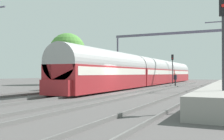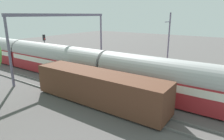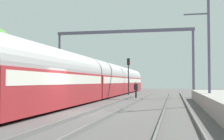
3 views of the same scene
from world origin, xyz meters
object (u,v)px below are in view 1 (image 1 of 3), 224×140
object	(u,v)px
catenary_gantry	(167,46)
passenger_train	(153,72)
freight_car	(99,75)
person_crossing	(175,78)
railway_signal_far	(172,65)
railway_signal_near	(223,38)

from	to	relation	value
catenary_gantry	passenger_train	bearing A→B (deg)	-175.74
freight_car	person_crossing	xyz separation A→B (m)	(7.81, 7.78, -0.44)
passenger_train	catenary_gantry	size ratio (longest dim) A/B	3.01
railway_signal_far	freight_car	bearing A→B (deg)	-111.44
catenary_gantry	freight_car	bearing A→B (deg)	-119.73
person_crossing	catenary_gantry	xyz separation A→B (m)	(-1.83, 2.70, 4.87)
person_crossing	railway_signal_near	xyz separation A→B (m)	(7.01, -23.88, 2.33)
freight_car	railway_signal_near	world-z (taller)	railway_signal_near
person_crossing	passenger_train	bearing A→B (deg)	-20.94
catenary_gantry	railway_signal_far	bearing A→B (deg)	90.97
freight_car	catenary_gantry	xyz separation A→B (m)	(5.99, 10.48, 4.42)
freight_car	person_crossing	bearing A→B (deg)	44.89
passenger_train	person_crossing	distance (m)	4.69
freight_car	railway_signal_near	bearing A→B (deg)	-47.36
railway_signal_near	catenary_gantry	bearing A→B (deg)	108.39
freight_car	railway_signal_far	xyz separation A→B (m)	(5.91, 15.04, 1.64)
person_crossing	railway_signal_near	distance (m)	25.00
railway_signal_near	railway_signal_far	bearing A→B (deg)	105.98
catenary_gantry	person_crossing	bearing A→B (deg)	-55.87
freight_car	passenger_train	bearing A→B (deg)	68.88
railway_signal_near	person_crossing	bearing A→B (deg)	106.36
freight_car	person_crossing	distance (m)	11.04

